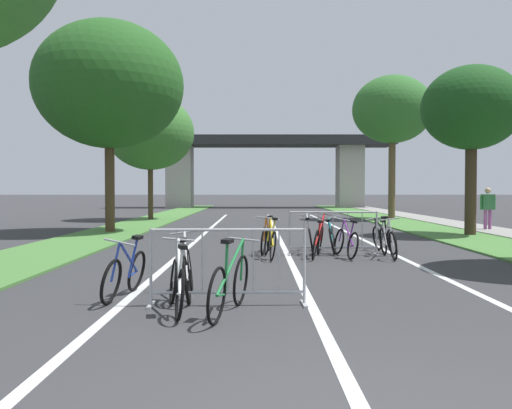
{
  "coord_description": "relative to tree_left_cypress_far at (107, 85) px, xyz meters",
  "views": [
    {
      "loc": [
        -0.75,
        -3.23,
        1.58
      ],
      "look_at": [
        -0.68,
        22.51,
        0.85
      ],
      "focal_mm": 38.15,
      "sensor_mm": 36.0,
      "label": 1
    }
  ],
  "objects": [
    {
      "name": "tree_right_pine_near",
      "position": [
        12.31,
        8.46,
        0.35
      ],
      "size": [
        4.09,
        4.09,
        7.43
      ],
      "color": "brown",
      "rests_on": "ground"
    },
    {
      "name": "bicycle_blue_3",
      "position": [
        3.39,
        -11.78,
        -4.95
      ],
      "size": [
        0.46,
        1.64,
        0.91
      ],
      "rotation": [
        0.0,
        0.0,
        3.01
      ],
      "color": "black",
      "rests_on": "ground"
    },
    {
      "name": "overpass_bridge",
      "position": [
        6.04,
        26.75,
        -0.98
      ],
      "size": [
        21.66,
        4.12,
        6.04
      ],
      "color": "#2D2D30",
      "rests_on": "ground"
    },
    {
      "name": "tree_right_oak_mid",
      "position": [
        12.51,
        -1.35,
        -1.04
      ],
      "size": [
        3.31,
        3.31,
        5.72
      ],
      "color": "#3D2D1E",
      "rests_on": "ground"
    },
    {
      "name": "pedestrian_waiting",
      "position": [
        13.99,
        0.74,
        -4.32
      ],
      "size": [
        0.59,
        0.29,
        1.64
      ],
      "rotation": [
        0.0,
        0.0,
        3.18
      ],
      "color": "#994C8C",
      "rests_on": "ground"
    },
    {
      "name": "bicycle_black_2",
      "position": [
        8.47,
        -6.12,
        -4.96
      ],
      "size": [
        0.54,
        1.7,
        0.92
      ],
      "rotation": [
        0.0,
        0.0,
        0.1
      ],
      "color": "black",
      "rests_on": "ground"
    },
    {
      "name": "bicycle_white_11",
      "position": [
        8.32,
        -7.12,
        -4.95
      ],
      "size": [
        0.46,
        1.66,
        0.96
      ],
      "rotation": [
        0.0,
        0.0,
        3.12
      ],
      "color": "black",
      "rests_on": "ground"
    },
    {
      "name": "crowd_barrier_nearest",
      "position": [
        4.9,
        -12.29,
        -4.8
      ],
      "size": [
        2.15,
        0.51,
        1.05
      ],
      "rotation": [
        0.0,
        0.0,
        0.03
      ],
      "color": "#ADADB2",
      "rests_on": "ground"
    },
    {
      "name": "crowd_barrier_second",
      "position": [
        7.13,
        -6.67,
        -4.8
      ],
      "size": [
        2.14,
        0.47,
        1.05
      ],
      "rotation": [
        0.0,
        0.0,
        -0.01
      ],
      "color": "#ADADB2",
      "rests_on": "ground"
    },
    {
      "name": "bicycle_silver_0",
      "position": [
        4.29,
        -11.74,
        -4.94
      ],
      "size": [
        0.46,
        1.66,
        0.96
      ],
      "rotation": [
        0.0,
        0.0,
        0.09
      ],
      "color": "black",
      "rests_on": "ground"
    },
    {
      "name": "lane_stripe_center",
      "position": [
        6.04,
        -1.29,
        -5.31
      ],
      "size": [
        0.14,
        30.2,
        0.01
      ],
      "primitive_type": "cube",
      "color": "silver",
      "rests_on": "ground"
    },
    {
      "name": "bicycle_red_9",
      "position": [
        6.72,
        -7.09,
        -4.93
      ],
      "size": [
        0.69,
        1.73,
        1.03
      ],
      "rotation": [
        0.0,
        0.0,
        -0.22
      ],
      "color": "black",
      "rests_on": "ground"
    },
    {
      "name": "grass_verge_left",
      "position": [
        0.11,
        4.96,
        -5.29
      ],
      "size": [
        2.45,
        52.2,
        0.05
      ],
      "primitive_type": "cube",
      "color": "#477A38",
      "rests_on": "ground"
    },
    {
      "name": "tree_left_pine_far",
      "position": [
        -0.12,
        8.18,
        -0.85
      ],
      "size": [
        4.47,
        4.47,
        6.37
      ],
      "color": "#4C3823",
      "rests_on": "ground"
    },
    {
      "name": "bicycle_white_1",
      "position": [
        4.27,
        -12.68,
        -4.95
      ],
      "size": [
        0.49,
        1.59,
        0.93
      ],
      "rotation": [
        0.0,
        0.0,
        0.23
      ],
      "color": "black",
      "rests_on": "ground"
    },
    {
      "name": "lane_stripe_left_lane",
      "position": [
        3.45,
        -1.29,
        -5.31
      ],
      "size": [
        0.14,
        30.2,
        0.01
      ],
      "primitive_type": "cube",
      "color": "silver",
      "rests_on": "ground"
    },
    {
      "name": "bicycle_yellow_4",
      "position": [
        5.61,
        -7.17,
        -4.94
      ],
      "size": [
        0.43,
        1.73,
        0.94
      ],
      "rotation": [
        0.0,
        0.0,
        0.1
      ],
      "color": "black",
      "rests_on": "ground"
    },
    {
      "name": "tree_left_cypress_far",
      "position": [
        0.0,
        0.0,
        0.0
      ],
      "size": [
        5.34,
        5.34,
        7.59
      ],
      "color": "#4C3823",
      "rests_on": "ground"
    },
    {
      "name": "bicycle_silver_10",
      "position": [
        6.64,
        -6.16,
        -4.95
      ],
      "size": [
        0.47,
        1.62,
        0.99
      ],
      "rotation": [
        0.0,
        0.0,
        -0.09
      ],
      "color": "black",
      "rests_on": "ground"
    },
    {
      "name": "bicycle_orange_6",
      "position": [
        5.56,
        -6.24,
        -4.94
      ],
      "size": [
        0.52,
        1.68,
        0.94
      ],
      "rotation": [
        0.0,
        0.0,
        2.97
      ],
      "color": "black",
      "rests_on": "ground"
    },
    {
      "name": "bicycle_green_8",
      "position": [
        4.96,
        -12.83,
        -4.92
      ],
      "size": [
        0.63,
        1.76,
        0.99
      ],
      "rotation": [
        0.0,
        0.0,
        -0.23
      ],
      "color": "black",
      "rests_on": "ground"
    },
    {
      "name": "bicycle_purple_7",
      "position": [
        7.37,
        -7.06,
        -4.96
      ],
      "size": [
        0.54,
        1.66,
        0.91
      ],
      "rotation": [
        0.0,
        0.0,
        0.15
      ],
      "color": "black",
      "rests_on": "ground"
    },
    {
      "name": "sidewalk_path_right",
      "position": [
        14.06,
        4.96,
        -5.27
      ],
      "size": [
        1.75,
        52.2,
        0.08
      ],
      "primitive_type": "cube",
      "color": "gray",
      "rests_on": "ground"
    },
    {
      "name": "lane_stripe_right_lane",
      "position": [
        8.62,
        -1.29,
        -5.31
      ],
      "size": [
        0.14,
        30.2,
        0.01
      ],
      "primitive_type": "cube",
      "color": "silver",
      "rests_on": "ground"
    },
    {
      "name": "grass_verge_right",
      "position": [
        11.96,
        4.96,
        -5.29
      ],
      "size": [
        2.45,
        52.2,
        0.05
      ],
      "primitive_type": "cube",
      "color": "#477A38",
      "rests_on": "ground"
    },
    {
      "name": "bicycle_teal_5",
      "position": [
        7.19,
        -6.09,
        -4.95
      ],
      "size": [
        0.52,
        1.65,
        0.9
      ],
      "rotation": [
        0.0,
        0.0,
        -0.17
      ],
      "color": "black",
      "rests_on": "ground"
    }
  ]
}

